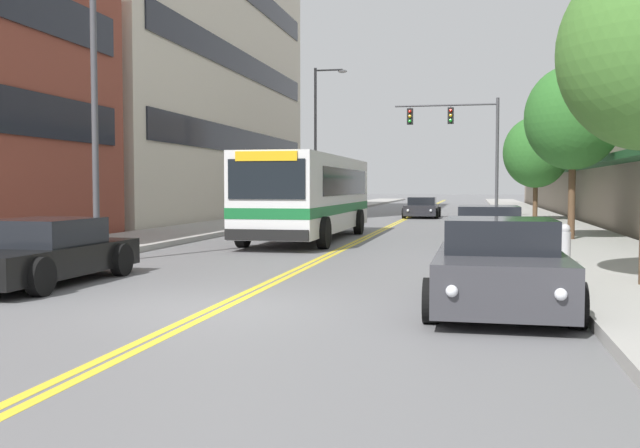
{
  "coord_description": "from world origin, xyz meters",
  "views": [
    {
      "loc": [
        3.94,
        -10.61,
        1.93
      ],
      "look_at": [
        -1.28,
        13.57,
        0.61
      ],
      "focal_mm": 40.0,
      "sensor_mm": 36.0,
      "label": 1
    }
  ],
  "objects_px": {
    "car_white_parked_left_near": "(306,212)",
    "car_charcoal_moving_lead": "(422,208)",
    "street_tree_right_mid": "(573,118)",
    "fire_hydrant": "(565,244)",
    "car_silver_parked_right_mid": "(488,234)",
    "car_dark_grey_parked_right_foreground": "(500,268)",
    "traffic_signal_mast": "(463,134)",
    "street_lamp_left_near": "(102,54)",
    "car_black_parked_left_mid": "(41,253)",
    "street_tree_right_far": "(536,152)",
    "street_lamp_left_far": "(319,131)",
    "city_bus": "(311,193)"
  },
  "relations": [
    {
      "from": "car_charcoal_moving_lead",
      "to": "street_tree_right_mid",
      "type": "xyz_separation_m",
      "value": [
        6.27,
        -19.13,
        3.6
      ]
    },
    {
      "from": "fire_hydrant",
      "to": "car_white_parked_left_near",
      "type": "bearing_deg",
      "value": 119.04
    },
    {
      "from": "car_white_parked_left_near",
      "to": "car_charcoal_moving_lead",
      "type": "height_order",
      "value": "car_white_parked_left_near"
    },
    {
      "from": "car_dark_grey_parked_right_foreground",
      "to": "fire_hydrant",
      "type": "xyz_separation_m",
      "value": [
        1.6,
        5.31,
        -0.03
      ]
    },
    {
      "from": "car_dark_grey_parked_right_foreground",
      "to": "traffic_signal_mast",
      "type": "xyz_separation_m",
      "value": [
        -1.07,
        30.01,
        4.23
      ]
    },
    {
      "from": "street_tree_right_mid",
      "to": "traffic_signal_mast",
      "type": "bearing_deg",
      "value": 103.05
    },
    {
      "from": "car_black_parked_left_mid",
      "to": "street_lamp_left_near",
      "type": "distance_m",
      "value": 5.91
    },
    {
      "from": "street_lamp_left_near",
      "to": "car_white_parked_left_near",
      "type": "bearing_deg",
      "value": 88.01
    },
    {
      "from": "city_bus",
      "to": "street_tree_right_mid",
      "type": "height_order",
      "value": "street_tree_right_mid"
    },
    {
      "from": "car_dark_grey_parked_right_foreground",
      "to": "street_tree_right_mid",
      "type": "relative_size",
      "value": 0.73
    },
    {
      "from": "street_lamp_left_far",
      "to": "street_tree_right_mid",
      "type": "xyz_separation_m",
      "value": [
        12.18,
        -16.67,
        -1.0
      ]
    },
    {
      "from": "street_lamp_left_far",
      "to": "street_tree_right_mid",
      "type": "distance_m",
      "value": 20.67
    },
    {
      "from": "car_silver_parked_right_mid",
      "to": "car_white_parked_left_near",
      "type": "bearing_deg",
      "value": 118.88
    },
    {
      "from": "street_lamp_left_near",
      "to": "street_tree_right_far",
      "type": "relative_size",
      "value": 1.67
    },
    {
      "from": "car_black_parked_left_mid",
      "to": "street_lamp_left_far",
      "type": "xyz_separation_m",
      "value": [
        -0.63,
        28.91,
        4.59
      ]
    },
    {
      "from": "street_tree_right_far",
      "to": "street_lamp_left_near",
      "type": "bearing_deg",
      "value": -118.4
    },
    {
      "from": "car_black_parked_left_mid",
      "to": "street_tree_right_mid",
      "type": "distance_m",
      "value": 17.21
    },
    {
      "from": "traffic_signal_mast",
      "to": "fire_hydrant",
      "type": "height_order",
      "value": "traffic_signal_mast"
    },
    {
      "from": "traffic_signal_mast",
      "to": "street_tree_right_mid",
      "type": "bearing_deg",
      "value": -76.95
    },
    {
      "from": "car_dark_grey_parked_right_foreground",
      "to": "traffic_signal_mast",
      "type": "relative_size",
      "value": 0.61
    },
    {
      "from": "car_silver_parked_right_mid",
      "to": "street_lamp_left_far",
      "type": "distance_m",
      "value": 24.38
    },
    {
      "from": "car_charcoal_moving_lead",
      "to": "street_lamp_left_near",
      "type": "relative_size",
      "value": 0.48
    },
    {
      "from": "traffic_signal_mast",
      "to": "fire_hydrant",
      "type": "distance_m",
      "value": 25.2
    },
    {
      "from": "car_silver_parked_right_mid",
      "to": "traffic_signal_mast",
      "type": "height_order",
      "value": "traffic_signal_mast"
    },
    {
      "from": "car_dark_grey_parked_right_foreground",
      "to": "street_lamp_left_near",
      "type": "distance_m",
      "value": 11.55
    },
    {
      "from": "car_charcoal_moving_lead",
      "to": "car_dark_grey_parked_right_foreground",
      "type": "bearing_deg",
      "value": -83.86
    },
    {
      "from": "street_lamp_left_far",
      "to": "fire_hydrant",
      "type": "relative_size",
      "value": 9.81
    },
    {
      "from": "city_bus",
      "to": "car_white_parked_left_near",
      "type": "bearing_deg",
      "value": 104.22
    },
    {
      "from": "car_black_parked_left_mid",
      "to": "car_dark_grey_parked_right_foreground",
      "type": "bearing_deg",
      "value": -7.95
    },
    {
      "from": "city_bus",
      "to": "car_white_parked_left_near",
      "type": "distance_m",
      "value": 10.48
    },
    {
      "from": "car_black_parked_left_mid",
      "to": "car_charcoal_moving_lead",
      "type": "height_order",
      "value": "car_black_parked_left_mid"
    },
    {
      "from": "car_charcoal_moving_lead",
      "to": "fire_hydrant",
      "type": "relative_size",
      "value": 4.76
    },
    {
      "from": "car_silver_parked_right_mid",
      "to": "street_lamp_left_near",
      "type": "relative_size",
      "value": 0.54
    },
    {
      "from": "street_tree_right_mid",
      "to": "fire_hydrant",
      "type": "distance_m",
      "value": 8.97
    },
    {
      "from": "car_silver_parked_right_mid",
      "to": "car_charcoal_moving_lead",
      "type": "height_order",
      "value": "car_silver_parked_right_mid"
    },
    {
      "from": "car_black_parked_left_mid",
      "to": "street_lamp_left_far",
      "type": "distance_m",
      "value": 29.28
    },
    {
      "from": "car_black_parked_left_mid",
      "to": "street_tree_right_far",
      "type": "relative_size",
      "value": 0.9
    },
    {
      "from": "car_silver_parked_right_mid",
      "to": "street_tree_right_mid",
      "type": "xyz_separation_m",
      "value": [
        2.78,
        5.36,
        3.55
      ]
    },
    {
      "from": "traffic_signal_mast",
      "to": "street_tree_right_mid",
      "type": "relative_size",
      "value": 1.2
    },
    {
      "from": "city_bus",
      "to": "fire_hydrant",
      "type": "height_order",
      "value": "city_bus"
    },
    {
      "from": "car_silver_parked_right_mid",
      "to": "street_tree_right_far",
      "type": "relative_size",
      "value": 0.91
    },
    {
      "from": "street_tree_right_mid",
      "to": "car_silver_parked_right_mid",
      "type": "bearing_deg",
      "value": -117.42
    },
    {
      "from": "car_black_parked_left_mid",
      "to": "fire_hydrant",
      "type": "bearing_deg",
      "value": 21.47
    },
    {
      "from": "traffic_signal_mast",
      "to": "street_tree_right_far",
      "type": "bearing_deg",
      "value": -34.57
    },
    {
      "from": "car_black_parked_left_mid",
      "to": "traffic_signal_mast",
      "type": "bearing_deg",
      "value": 74.99
    },
    {
      "from": "car_black_parked_left_mid",
      "to": "car_dark_grey_parked_right_foreground",
      "type": "xyz_separation_m",
      "value": [
        8.79,
        -1.23,
        0.06
      ]
    },
    {
      "from": "street_tree_right_far",
      "to": "car_black_parked_left_mid",
      "type": "bearing_deg",
      "value": -113.77
    },
    {
      "from": "car_dark_grey_parked_right_foreground",
      "to": "car_silver_parked_right_mid",
      "type": "xyz_separation_m",
      "value": [
        -0.01,
        8.11,
        -0.01
      ]
    },
    {
      "from": "city_bus",
      "to": "car_white_parked_left_near",
      "type": "height_order",
      "value": "city_bus"
    },
    {
      "from": "car_silver_parked_right_mid",
      "to": "fire_hydrant",
      "type": "height_order",
      "value": "car_silver_parked_right_mid"
    }
  ]
}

